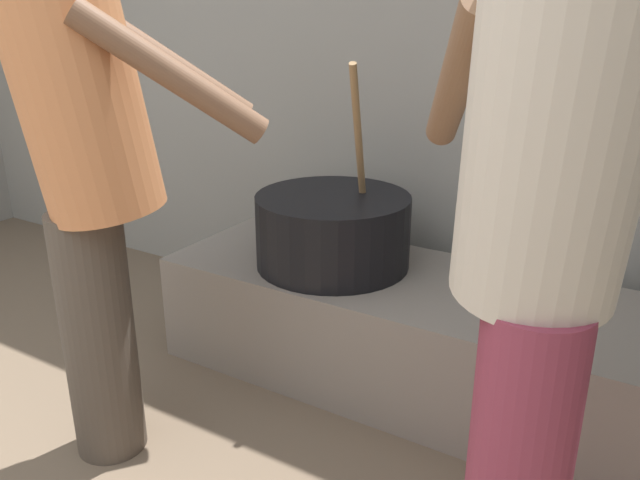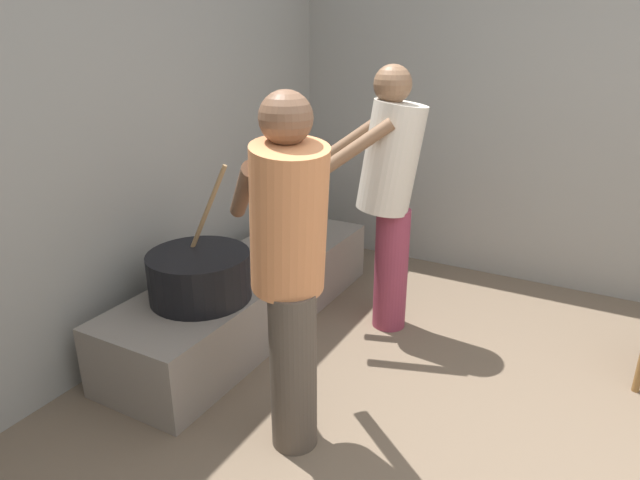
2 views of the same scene
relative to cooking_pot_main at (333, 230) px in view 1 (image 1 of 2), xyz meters
name	(u,v)px [view 1 (image 1 of 2)]	position (x,y,z in m)	size (l,w,h in m)	color
block_enclosure_rear	(336,24)	(-0.30, 0.54, 0.66)	(4.88, 0.20, 2.34)	gray
hearth_ledge	(454,344)	(0.45, 0.02, -0.32)	(2.02, 0.60, 0.39)	slate
cooking_pot_main	(333,230)	(0.00, 0.00, 0.00)	(0.53, 0.53, 0.70)	black
cook_in_cream_shirt	(544,229)	(0.84, -0.71, 0.37)	(0.59, 0.72, 1.55)	#8C3347
cook_in_orange_shirt	(90,163)	(-0.29, -0.74, 0.35)	(0.68, 0.68, 1.52)	#4C4238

